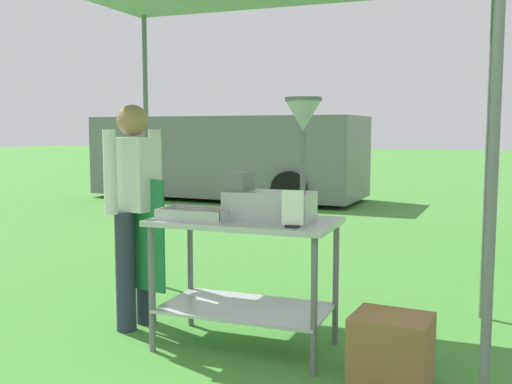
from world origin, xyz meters
name	(u,v)px	position (x,y,z in m)	size (l,w,h in m)	color
ground_plane	(390,230)	(0.00, 6.00, 0.00)	(70.00, 70.00, 0.00)	#478E38
donut_cart	(245,254)	(-0.22, 0.97, 0.63)	(1.18, 0.65, 0.86)	#B7B7BC
donut_tray	(198,216)	(-0.50, 0.84, 0.88)	(0.45, 0.27, 0.07)	#B7B7BC
donut_fryer	(275,182)	(-0.03, 1.00, 1.10)	(0.61, 0.28, 0.77)	#B7B7BC
menu_sign	(293,212)	(0.17, 0.75, 0.95)	(0.13, 0.05, 0.22)	black
vendor	(135,204)	(-1.11, 1.08, 0.90)	(0.47, 0.54, 1.61)	#2D3347
supply_crate	(391,349)	(0.76, 0.75, 0.20)	(0.46, 0.39, 0.39)	olive
van_grey	(228,156)	(-3.71, 8.71, 0.88)	(5.62, 2.28, 1.69)	slate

